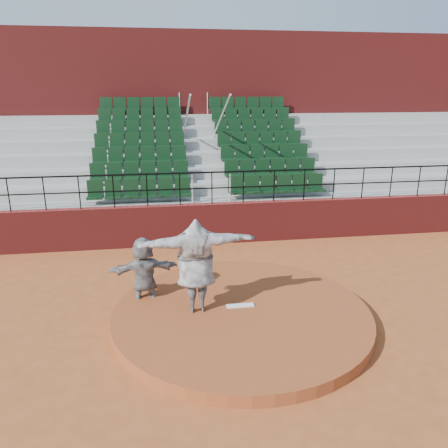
{
  "coord_description": "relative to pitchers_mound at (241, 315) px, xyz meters",
  "views": [
    {
      "loc": [
        -1.64,
        -8.23,
        4.8
      ],
      "look_at": [
        0.0,
        2.5,
        1.4
      ],
      "focal_mm": 35.0,
      "sensor_mm": 36.0,
      "label": 1
    }
  ],
  "objects": [
    {
      "name": "seating_deck",
      "position": [
        0.0,
        8.65,
        1.32
      ],
      "size": [
        24.0,
        5.97,
        4.63
      ],
      "color": "#999994",
      "rests_on": "ground"
    },
    {
      "name": "wall_railing",
      "position": [
        0.0,
        5.0,
        1.9
      ],
      "size": [
        24.04,
        0.05,
        1.03
      ],
      "color": "black",
      "rests_on": "boundary_wall"
    },
    {
      "name": "ground",
      "position": [
        0.0,
        0.0,
        -0.12
      ],
      "size": [
        90.0,
        90.0,
        0.0
      ],
      "primitive_type": "plane",
      "color": "#A65125",
      "rests_on": "ground"
    },
    {
      "name": "fielder",
      "position": [
        -2.05,
        0.93,
        0.71
      ],
      "size": [
        1.6,
        0.67,
        1.67
      ],
      "primitive_type": "imported",
      "rotation": [
        0.0,
        0.0,
        3.25
      ],
      "color": "black",
      "rests_on": "ground"
    },
    {
      "name": "pitcher",
      "position": [
        -0.95,
        0.16,
        1.14
      ],
      "size": [
        2.53,
        0.83,
        2.03
      ],
      "primitive_type": "imported",
      "rotation": [
        0.0,
        0.0,
        3.2
      ],
      "color": "black",
      "rests_on": "pitchers_mound"
    },
    {
      "name": "boundary_wall",
      "position": [
        0.0,
        5.0,
        0.53
      ],
      "size": [
        24.0,
        0.3,
        1.3
      ],
      "primitive_type": "cube",
      "color": "maroon",
      "rests_on": "ground"
    },
    {
      "name": "pitching_rubber",
      "position": [
        0.0,
        0.15,
        0.14
      ],
      "size": [
        0.6,
        0.15,
        0.03
      ],
      "primitive_type": "cube",
      "color": "white",
      "rests_on": "pitchers_mound"
    },
    {
      "name": "press_box_facade",
      "position": [
        0.0,
        12.6,
        3.43
      ],
      "size": [
        24.0,
        3.0,
        7.1
      ],
      "primitive_type": "cube",
      "color": "maroon",
      "rests_on": "ground"
    },
    {
      "name": "pitchers_mound",
      "position": [
        0.0,
        0.0,
        0.0
      ],
      "size": [
        5.5,
        5.5,
        0.25
      ],
      "primitive_type": "cylinder",
      "color": "#984622",
      "rests_on": "ground"
    }
  ]
}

